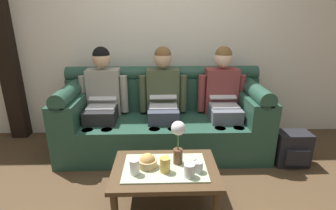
# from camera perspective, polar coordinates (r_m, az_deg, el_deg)

# --- Properties ---
(back_wall_patterned) EXTENTS (6.00, 0.12, 2.90)m
(back_wall_patterned) POSITION_cam_1_polar(r_m,az_deg,el_deg) (3.40, -1.29, 17.47)
(back_wall_patterned) COLOR silver
(back_wall_patterned) RESTS_ON ground_plane
(timber_pillar) EXTENTS (0.20, 0.20, 2.90)m
(timber_pillar) POSITION_cam_1_polar(r_m,az_deg,el_deg) (3.79, -32.90, 14.73)
(timber_pillar) COLOR black
(timber_pillar) RESTS_ON ground_plane
(couch) EXTENTS (2.34, 0.88, 0.96)m
(couch) POSITION_cam_1_polar(r_m,az_deg,el_deg) (3.10, -1.05, -3.20)
(couch) COLOR #234738
(couch) RESTS_ON ground_plane
(person_left) EXTENTS (0.56, 0.67, 1.22)m
(person_left) POSITION_cam_1_polar(r_m,az_deg,el_deg) (3.07, -14.21, 1.72)
(person_left) COLOR #232326
(person_left) RESTS_ON ground_plane
(person_middle) EXTENTS (0.56, 0.67, 1.22)m
(person_middle) POSITION_cam_1_polar(r_m,az_deg,el_deg) (3.00, -1.08, 1.90)
(person_middle) COLOR #383D4C
(person_middle) RESTS_ON ground_plane
(person_right) EXTENTS (0.56, 0.67, 1.22)m
(person_right) POSITION_cam_1_polar(r_m,az_deg,el_deg) (3.09, 11.99, 1.97)
(person_right) COLOR #595B66
(person_right) RESTS_ON ground_plane
(coffee_table) EXTENTS (0.85, 0.60, 0.39)m
(coffee_table) POSITION_cam_1_polar(r_m,az_deg,el_deg) (2.17, -0.66, -14.79)
(coffee_table) COLOR #47331E
(coffee_table) RESTS_ON ground_plane
(flower_vase) EXTENTS (0.12, 0.12, 0.37)m
(flower_vase) POSITION_cam_1_polar(r_m,az_deg,el_deg) (2.08, 2.26, -7.26)
(flower_vase) COLOR brown
(flower_vase) RESTS_ON coffee_table
(snack_bowl) EXTENTS (0.15, 0.15, 0.12)m
(snack_bowl) POSITION_cam_1_polar(r_m,az_deg,el_deg) (2.12, -4.53, -12.39)
(snack_bowl) COLOR tan
(snack_bowl) RESTS_ON coffee_table
(cup_near_left) EXTENTS (0.08, 0.08, 0.10)m
(cup_near_left) POSITION_cam_1_polar(r_m,az_deg,el_deg) (2.01, 4.74, -14.17)
(cup_near_left) COLOR silver
(cup_near_left) RESTS_ON coffee_table
(cup_near_right) EXTENTS (0.07, 0.07, 0.12)m
(cup_near_right) POSITION_cam_1_polar(r_m,az_deg,el_deg) (2.04, -7.40, -13.39)
(cup_near_right) COLOR white
(cup_near_right) RESTS_ON coffee_table
(cup_far_center) EXTENTS (0.08, 0.08, 0.12)m
(cup_far_center) POSITION_cam_1_polar(r_m,az_deg,el_deg) (2.05, -0.55, -13.04)
(cup_far_center) COLOR gold
(cup_far_center) RESTS_ON coffee_table
(cup_far_left) EXTENTS (0.08, 0.08, 0.09)m
(cup_far_left) POSITION_cam_1_polar(r_m,az_deg,el_deg) (2.07, 6.63, -13.35)
(cup_far_left) COLOR silver
(cup_far_left) RESTS_ON coffee_table
(backpack_right) EXTENTS (0.35, 0.26, 0.37)m
(backpack_right) POSITION_cam_1_polar(r_m,az_deg,el_deg) (3.13, 25.68, -8.71)
(backpack_right) COLOR black
(backpack_right) RESTS_ON ground_plane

